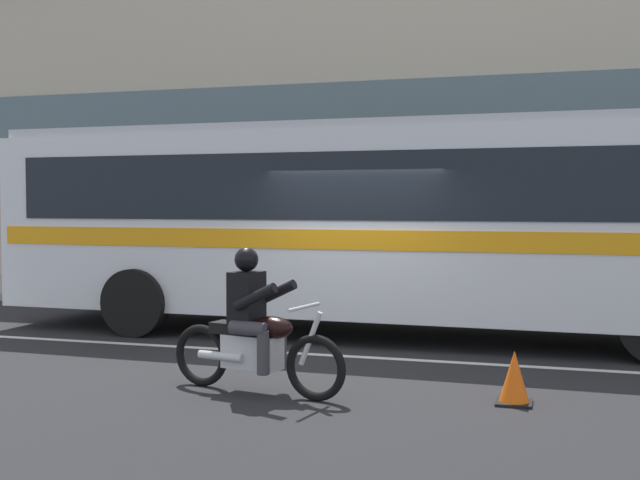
# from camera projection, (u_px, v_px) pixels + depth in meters

# --- Properties ---
(ground_plane) EXTENTS (60.00, 60.00, 0.00)m
(ground_plane) POSITION_uv_depth(u_px,v_px,m) (354.00, 348.00, 11.24)
(ground_plane) COLOR black
(sidewalk_curb) EXTENTS (28.00, 3.80, 0.15)m
(sidewalk_curb) POSITION_uv_depth(u_px,v_px,m) (417.00, 301.00, 16.12)
(sidewalk_curb) COLOR gray
(sidewalk_curb) RESTS_ON ground_plane
(lane_center_stripe) EXTENTS (26.60, 0.14, 0.01)m
(lane_center_stripe) POSITION_uv_depth(u_px,v_px,m) (343.00, 356.00, 10.67)
(lane_center_stripe) COLOR silver
(lane_center_stripe) RESTS_ON ground_plane
(office_building_facade) EXTENTS (28.00, 0.89, 11.72)m
(office_building_facade) POSITION_uv_depth(u_px,v_px,m) (436.00, 33.00, 18.04)
(office_building_facade) COLOR #B2A893
(office_building_facade) RESTS_ON ground_plane
(transit_bus) EXTENTS (12.77, 2.87, 3.22)m
(transit_bus) POSITION_uv_depth(u_px,v_px,m) (404.00, 213.00, 12.16)
(transit_bus) COLOR silver
(transit_bus) RESTS_ON ground_plane
(motorcycle_with_rider) EXTENTS (2.12, 0.72, 1.56)m
(motorcycle_with_rider) POSITION_uv_depth(u_px,v_px,m) (255.00, 332.00, 8.57)
(motorcycle_with_rider) COLOR black
(motorcycle_with_rider) RESTS_ON ground_plane
(fire_hydrant) EXTENTS (0.22, 0.30, 0.75)m
(fire_hydrant) POSITION_uv_depth(u_px,v_px,m) (364.00, 284.00, 15.11)
(fire_hydrant) COLOR #4C8C3F
(fire_hydrant) RESTS_ON sidewalk_curb
(traffic_cone) EXTENTS (0.36, 0.36, 0.55)m
(traffic_cone) POSITION_uv_depth(u_px,v_px,m) (514.00, 379.00, 8.12)
(traffic_cone) COLOR #EA590F
(traffic_cone) RESTS_ON ground_plane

